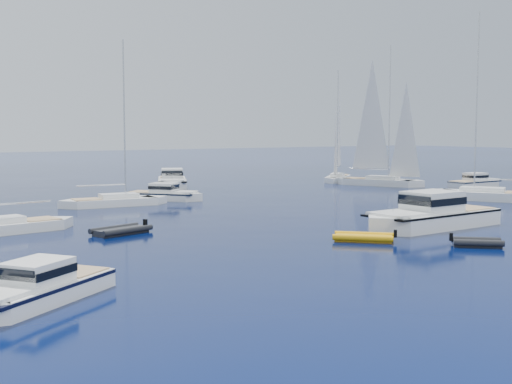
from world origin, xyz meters
The scene contains 13 objects.
motor_cruiser_left centered at (-20.99, 13.62, 0.00)m, with size 2.46×8.05×2.11m, color white, non-canonical shape.
motor_cruiser_centre centered at (7.02, 18.45, 0.00)m, with size 3.73×12.18×3.20m, color white, non-canonical shape.
motor_cruiser_far_r centered at (37.58, 37.80, 0.00)m, with size 2.49×8.13×2.13m, color silver, non-canonical shape.
motor_cruiser_distant centered at (7.74, 57.72, 0.00)m, with size 3.26×10.65×2.79m, color silver, non-canonical shape.
motor_cruiser_horizon centered at (0.50, 45.14, 0.00)m, with size 2.44×7.97×2.09m, color silver, non-canonical shape.
sailboat_mid_r centered at (25.82, 27.57, 0.00)m, with size 3.27×12.56×18.46m, color white, non-canonical shape.
sailboat_mid_l centered at (-17.48, 32.61, 0.00)m, with size 2.64×10.15×14.92m, color white, non-canonical shape.
sailboat_centre centered at (-5.45, 43.27, 0.00)m, with size 2.67×10.26×15.08m, color white, non-canonical shape.
sailboat_sails_r centered at (29.62, 45.82, 0.00)m, with size 3.06×11.78×17.32m, color silver, non-canonical shape.
sailboat_sails_far centered at (30.03, 53.73, 0.00)m, with size 2.63×10.13×14.89m, color white, non-canonical shape.
tender_yellow centered at (-0.50, 17.02, 0.00)m, with size 2.04×3.74×0.95m, color #EEA70E, non-canonical shape.
tender_grey_near centered at (3.56, 11.95, 0.00)m, with size 1.67×2.92×0.95m, color black, non-canonical shape.
tender_grey_far centered at (-11.35, 27.98, 0.00)m, with size 2.17×4.02×0.95m, color black, non-canonical shape.
Camera 1 is at (-28.19, -11.78, 6.61)m, focal length 46.60 mm.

